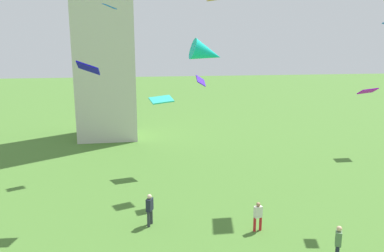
{
  "coord_description": "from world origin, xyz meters",
  "views": [
    {
      "loc": [
        -5.61,
        -0.23,
        9.84
      ],
      "look_at": [
        -2.3,
        19.96,
        5.41
      ],
      "focal_mm": 35.06,
      "sensor_mm": 36.0,
      "label": 1
    }
  ],
  "objects_px": {
    "kite_flying_4": "(207,53)",
    "kite_flying_3": "(201,81)",
    "kite_flying_0": "(368,91)",
    "person_0": "(338,242)",
    "kite_flying_6": "(88,68)",
    "kite_flying_5": "(161,100)",
    "kite_flying_8": "(110,6)",
    "person_1": "(150,208)",
    "person_3": "(258,215)"
  },
  "relations": [
    {
      "from": "person_0",
      "to": "person_3",
      "type": "bearing_deg",
      "value": -113.15
    },
    {
      "from": "person_0",
      "to": "kite_flying_4",
      "type": "bearing_deg",
      "value": -101.95
    },
    {
      "from": "kite_flying_5",
      "to": "kite_flying_8",
      "type": "relative_size",
      "value": 1.69
    },
    {
      "from": "person_1",
      "to": "kite_flying_8",
      "type": "height_order",
      "value": "kite_flying_8"
    },
    {
      "from": "kite_flying_0",
      "to": "kite_flying_8",
      "type": "distance_m",
      "value": 23.58
    },
    {
      "from": "kite_flying_0",
      "to": "kite_flying_8",
      "type": "relative_size",
      "value": 1.36
    },
    {
      "from": "person_3",
      "to": "kite_flying_8",
      "type": "height_order",
      "value": "kite_flying_8"
    },
    {
      "from": "person_1",
      "to": "kite_flying_0",
      "type": "relative_size",
      "value": 1.16
    },
    {
      "from": "kite_flying_6",
      "to": "kite_flying_8",
      "type": "bearing_deg",
      "value": 95.84
    },
    {
      "from": "kite_flying_0",
      "to": "person_0",
      "type": "bearing_deg",
      "value": -126.3
    },
    {
      "from": "kite_flying_3",
      "to": "kite_flying_6",
      "type": "bearing_deg",
      "value": -69.42
    },
    {
      "from": "kite_flying_4",
      "to": "kite_flying_6",
      "type": "bearing_deg",
      "value": 63.37
    },
    {
      "from": "kite_flying_4",
      "to": "kite_flying_6",
      "type": "height_order",
      "value": "kite_flying_4"
    },
    {
      "from": "person_0",
      "to": "kite_flying_5",
      "type": "distance_m",
      "value": 16.53
    },
    {
      "from": "kite_flying_4",
      "to": "kite_flying_8",
      "type": "height_order",
      "value": "kite_flying_8"
    },
    {
      "from": "kite_flying_6",
      "to": "kite_flying_8",
      "type": "height_order",
      "value": "kite_flying_8"
    },
    {
      "from": "kite_flying_8",
      "to": "person_0",
      "type": "bearing_deg",
      "value": 97.69
    },
    {
      "from": "kite_flying_6",
      "to": "kite_flying_5",
      "type": "bearing_deg",
      "value": 68.35
    },
    {
      "from": "kite_flying_3",
      "to": "kite_flying_4",
      "type": "distance_m",
      "value": 5.09
    },
    {
      "from": "kite_flying_5",
      "to": "kite_flying_8",
      "type": "height_order",
      "value": "kite_flying_8"
    },
    {
      "from": "kite_flying_5",
      "to": "person_3",
      "type": "bearing_deg",
      "value": 97.8
    },
    {
      "from": "kite_flying_5",
      "to": "kite_flying_8",
      "type": "xyz_separation_m",
      "value": [
        -3.7,
        2.03,
        7.02
      ]
    },
    {
      "from": "kite_flying_6",
      "to": "kite_flying_3",
      "type": "bearing_deg",
      "value": 28.73
    },
    {
      "from": "person_1",
      "to": "kite_flying_6",
      "type": "distance_m",
      "value": 8.47
    },
    {
      "from": "person_3",
      "to": "kite_flying_5",
      "type": "distance_m",
      "value": 12.58
    },
    {
      "from": "person_1",
      "to": "kite_flying_8",
      "type": "xyz_separation_m",
      "value": [
        -2.2,
        11.31,
        11.71
      ]
    },
    {
      "from": "person_1",
      "to": "kite_flying_0",
      "type": "height_order",
      "value": "kite_flying_0"
    },
    {
      "from": "kite_flying_0",
      "to": "kite_flying_4",
      "type": "height_order",
      "value": "kite_flying_4"
    },
    {
      "from": "person_1",
      "to": "kite_flying_0",
      "type": "xyz_separation_m",
      "value": [
        20.33,
        11.33,
        4.73
      ]
    },
    {
      "from": "kite_flying_3",
      "to": "person_1",
      "type": "bearing_deg",
      "value": -36.79
    },
    {
      "from": "person_1",
      "to": "person_0",
      "type": "bearing_deg",
      "value": -96.42
    },
    {
      "from": "kite_flying_4",
      "to": "kite_flying_8",
      "type": "xyz_separation_m",
      "value": [
        -5.28,
        11.68,
        3.3
      ]
    },
    {
      "from": "kite_flying_4",
      "to": "kite_flying_3",
      "type": "bearing_deg",
      "value": -10.67
    },
    {
      "from": "person_3",
      "to": "kite_flying_6",
      "type": "distance_m",
      "value": 12.28
    },
    {
      "from": "kite_flying_3",
      "to": "kite_flying_6",
      "type": "xyz_separation_m",
      "value": [
        -6.75,
        -2.09,
        1.0
      ]
    },
    {
      "from": "person_3",
      "to": "kite_flying_4",
      "type": "height_order",
      "value": "kite_flying_4"
    },
    {
      "from": "person_1",
      "to": "kite_flying_8",
      "type": "distance_m",
      "value": 16.42
    },
    {
      "from": "person_0",
      "to": "kite_flying_4",
      "type": "height_order",
      "value": "kite_flying_4"
    },
    {
      "from": "kite_flying_4",
      "to": "kite_flying_0",
      "type": "bearing_deg",
      "value": -59.54
    },
    {
      "from": "person_3",
      "to": "kite_flying_6",
      "type": "bearing_deg",
      "value": -35.14
    },
    {
      "from": "kite_flying_0",
      "to": "kite_flying_5",
      "type": "xyz_separation_m",
      "value": [
        -18.83,
        -2.06,
        -0.04
      ]
    },
    {
      "from": "person_0",
      "to": "kite_flying_8",
      "type": "xyz_separation_m",
      "value": [
        -10.55,
        16.33,
        11.73
      ]
    },
    {
      "from": "person_0",
      "to": "kite_flying_5",
      "type": "bearing_deg",
      "value": -124.96
    },
    {
      "from": "person_0",
      "to": "kite_flying_8",
      "type": "distance_m",
      "value": 22.7
    },
    {
      "from": "kite_flying_6",
      "to": "person_0",
      "type": "bearing_deg",
      "value": -20.88
    },
    {
      "from": "person_0",
      "to": "kite_flying_3",
      "type": "bearing_deg",
      "value": -123.89
    },
    {
      "from": "person_0",
      "to": "kite_flying_0",
      "type": "distance_m",
      "value": 20.82
    },
    {
      "from": "kite_flying_8",
      "to": "kite_flying_6",
      "type": "bearing_deg",
      "value": 59.17
    },
    {
      "from": "person_0",
      "to": "kite_flying_6",
      "type": "relative_size",
      "value": 1.45
    },
    {
      "from": "kite_flying_5",
      "to": "person_0",
      "type": "bearing_deg",
      "value": 102.19
    }
  ]
}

